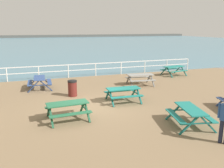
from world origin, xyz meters
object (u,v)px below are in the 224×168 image
at_px(picnic_table_far_left, 68,107).
at_px(picnic_table_corner, 190,112).
at_px(picnic_table_near_left, 140,77).
at_px(litter_bin, 72,88).
at_px(picnic_table_near_right, 174,69).
at_px(picnic_table_far_right, 123,91).
at_px(picnic_table_seaward, 39,80).

relative_size(picnic_table_far_left, picnic_table_corner, 0.90).
relative_size(picnic_table_near_left, picnic_table_corner, 0.95).
distance_m(picnic_table_near_left, litter_bin, 5.16).
distance_m(picnic_table_near_left, picnic_table_near_right, 4.85).
height_order(picnic_table_near_left, picnic_table_far_left, same).
distance_m(picnic_table_far_right, picnic_table_seaward, 6.11).
height_order(picnic_table_corner, litter_bin, litter_bin).
bearing_deg(picnic_table_far_right, litter_bin, 142.43).
bearing_deg(picnic_table_far_right, picnic_table_corner, -69.10).
height_order(picnic_table_far_left, picnic_table_corner, same).
relative_size(picnic_table_near_right, picnic_table_far_right, 1.08).
bearing_deg(picnic_table_corner, picnic_table_far_right, 31.34).
height_order(picnic_table_near_right, picnic_table_far_right, same).
height_order(picnic_table_near_left, picnic_table_seaward, same).
bearing_deg(picnic_table_far_left, picnic_table_corner, -30.66).
xyz_separation_m(picnic_table_far_left, picnic_table_corner, (4.64, -2.40, 0.00)).
bearing_deg(picnic_table_seaward, picnic_table_far_left, -169.03).
relative_size(picnic_table_near_left, litter_bin, 2.08).
relative_size(picnic_table_near_left, picnic_table_far_right, 1.06).
bearing_deg(picnic_table_seaward, picnic_table_corner, -144.18).
bearing_deg(picnic_table_near_left, litter_bin, -159.26).
bearing_deg(picnic_table_near_right, litter_bin, -168.10).
xyz_separation_m(picnic_table_near_left, picnic_table_far_left, (-5.89, -4.85, 0.00)).
height_order(picnic_table_near_left, picnic_table_corner, same).
relative_size(picnic_table_near_left, picnic_table_near_right, 0.98).
xyz_separation_m(picnic_table_seaward, picnic_table_corner, (5.51, -8.49, 0.00)).
distance_m(picnic_table_near_right, picnic_table_far_right, 8.82).
height_order(picnic_table_far_left, picnic_table_far_right, same).
bearing_deg(picnic_table_near_left, picnic_table_seaward, 176.85).
distance_m(picnic_table_near_left, picnic_table_corner, 7.36).
height_order(picnic_table_near_right, litter_bin, litter_bin).
distance_m(picnic_table_far_left, picnic_table_seaward, 6.15).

